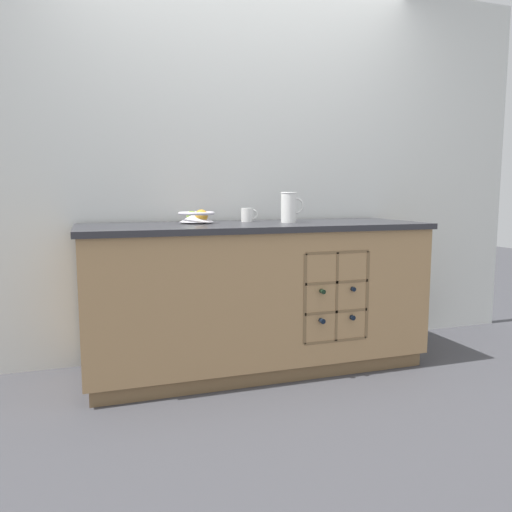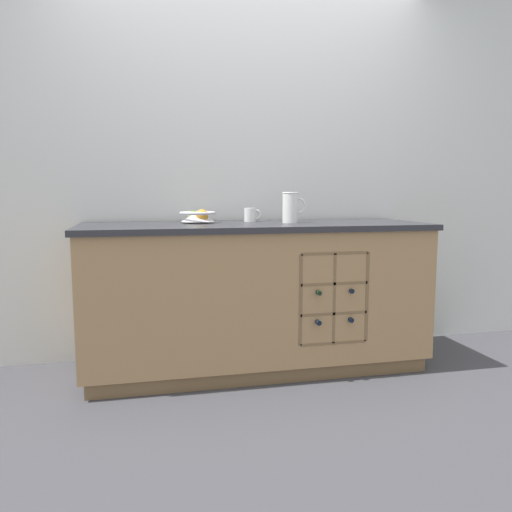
% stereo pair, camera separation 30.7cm
% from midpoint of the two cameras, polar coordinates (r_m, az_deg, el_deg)
% --- Properties ---
extents(ground_plane, '(14.00, 14.00, 0.00)m').
position_cam_midpoint_polar(ground_plane, '(3.24, -2.78, -12.61)').
color(ground_plane, '#424247').
extents(back_wall, '(4.47, 0.06, 2.55)m').
position_cam_midpoint_polar(back_wall, '(3.44, -4.78, 10.15)').
color(back_wall, silver).
rests_on(back_wall, ground_plane).
extents(kitchen_island, '(2.11, 0.72, 0.91)m').
position_cam_midpoint_polar(kitchen_island, '(3.11, -2.76, -4.58)').
color(kitchen_island, brown).
rests_on(kitchen_island, ground_plane).
extents(fruit_bowl, '(0.22, 0.22, 0.09)m').
position_cam_midpoint_polar(fruit_bowl, '(3.10, -9.60, 4.52)').
color(fruit_bowl, silver).
rests_on(fruit_bowl, kitchen_island).
extents(white_pitcher, '(0.15, 0.10, 0.19)m').
position_cam_midpoint_polar(white_pitcher, '(3.14, 1.01, 5.65)').
color(white_pitcher, white).
rests_on(white_pitcher, kitchen_island).
extents(ceramic_mug, '(0.11, 0.07, 0.09)m').
position_cam_midpoint_polar(ceramic_mug, '(3.24, -3.69, 4.71)').
color(ceramic_mug, white).
rests_on(ceramic_mug, kitchen_island).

